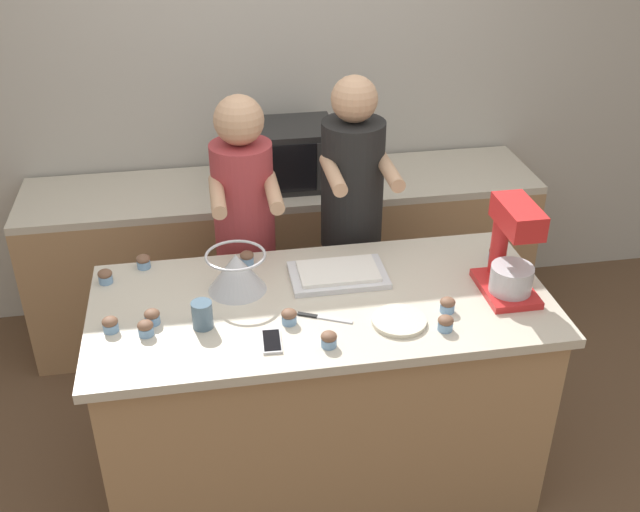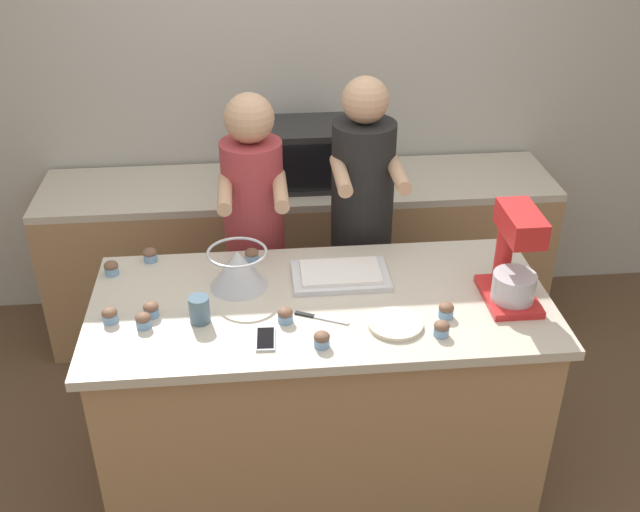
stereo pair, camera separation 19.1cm
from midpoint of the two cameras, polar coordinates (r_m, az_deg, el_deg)
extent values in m
plane|color=brown|center=(3.62, 1.64, -16.13)|extent=(16.00, 16.00, 0.00)
cube|color=#B2ADA3|center=(4.27, -0.71, 12.96)|extent=(10.00, 0.06, 2.70)
cube|color=#A87F56|center=(3.30, 1.75, -10.63)|extent=(1.77, 0.80, 0.92)
cube|color=beige|center=(3.01, 1.89, -3.73)|extent=(1.85, 0.85, 0.04)
cube|color=#A87F56|center=(4.32, -0.25, -0.10)|extent=(2.80, 0.60, 0.87)
cube|color=beige|center=(4.11, -0.26, 5.40)|extent=(2.80, 0.60, 0.04)
cylinder|color=brown|center=(3.83, -3.22, -5.01)|extent=(0.22, 0.22, 0.83)
cylinder|color=#A8383D|center=(3.47, -3.55, 4.35)|extent=(0.28, 0.28, 0.56)
sphere|color=tan|center=(3.32, -3.77, 10.42)|extent=(0.22, 0.22, 0.22)
cylinder|color=tan|center=(3.27, -5.60, 4.82)|extent=(0.06, 0.34, 0.06)
cylinder|color=tan|center=(3.28, -1.38, 5.02)|extent=(0.06, 0.34, 0.06)
cylinder|color=#232328|center=(3.87, 4.37, -4.50)|extent=(0.23, 0.23, 0.84)
cylinder|color=black|center=(3.51, 4.84, 5.33)|extent=(0.29, 0.29, 0.62)
sphere|color=tan|center=(3.35, 5.14, 11.74)|extent=(0.21, 0.21, 0.21)
cylinder|color=tan|center=(3.28, 3.28, 6.17)|extent=(0.06, 0.34, 0.06)
cylinder|color=tan|center=(3.32, 7.56, 6.30)|extent=(0.06, 0.34, 0.06)
cube|color=red|center=(3.11, 15.87, -2.99)|extent=(0.20, 0.30, 0.03)
cylinder|color=red|center=(3.13, 15.57, 0.47)|extent=(0.07, 0.07, 0.27)
cube|color=red|center=(2.94, 16.88, 2.37)|extent=(0.13, 0.26, 0.10)
cylinder|color=#BCBCC1|center=(3.05, 16.29, -2.28)|extent=(0.17, 0.17, 0.11)
cone|color=#BCBCC1|center=(3.05, -4.49, -1.02)|extent=(0.24, 0.24, 0.16)
torus|color=#BCBCC1|center=(3.01, -4.55, 0.25)|extent=(0.25, 0.25, 0.01)
cube|color=silver|center=(3.14, 3.31, -1.56)|extent=(0.40, 0.26, 0.02)
cube|color=white|center=(3.13, 3.32, -1.25)|extent=(0.33, 0.20, 0.02)
cube|color=black|center=(4.04, 0.18, 7.77)|extent=(0.49, 0.38, 0.33)
cube|color=black|center=(3.86, -0.20, 6.66)|extent=(0.33, 0.01, 0.26)
cube|color=#2D2D2D|center=(3.88, 3.07, 6.77)|extent=(0.10, 0.01, 0.26)
cube|color=silver|center=(2.78, -2.21, -6.39)|extent=(0.08, 0.15, 0.01)
cube|color=black|center=(2.78, -2.21, -6.29)|extent=(0.07, 0.13, 0.00)
cylinder|color=slate|center=(2.87, -7.30, -4.12)|extent=(0.08, 0.08, 0.11)
cylinder|color=beige|center=(2.87, 7.67, -5.21)|extent=(0.21, 0.21, 0.02)
cube|color=#BCBCC1|center=(2.88, 2.77, -4.95)|extent=(0.13, 0.07, 0.01)
cube|color=black|center=(2.91, 0.70, -4.53)|extent=(0.08, 0.05, 0.01)
cylinder|color=#759EC6|center=(2.74, 2.14, -6.64)|extent=(0.06, 0.06, 0.03)
ellipsoid|color=brown|center=(2.73, 2.15, -6.21)|extent=(0.06, 0.06, 0.04)
cylinder|color=#759EC6|center=(2.87, -0.75, -4.79)|extent=(0.06, 0.06, 0.03)
ellipsoid|color=brown|center=(2.85, -0.75, -4.36)|extent=(0.06, 0.06, 0.04)
cylinder|color=#759EC6|center=(2.95, -13.92, -4.65)|extent=(0.06, 0.06, 0.03)
ellipsoid|color=brown|center=(2.94, -13.98, -4.24)|extent=(0.06, 0.06, 0.04)
cylinder|color=#759EC6|center=(3.25, -3.55, -0.17)|extent=(0.06, 0.06, 0.03)
ellipsoid|color=brown|center=(3.24, -3.56, 0.23)|extent=(0.06, 0.06, 0.04)
cylinder|color=#759EC6|center=(3.33, 15.32, -0.54)|extent=(0.06, 0.06, 0.03)
ellipsoid|color=brown|center=(3.32, 15.38, -0.15)|extent=(0.06, 0.06, 0.04)
cylinder|color=#759EC6|center=(2.95, -10.92, -4.27)|extent=(0.06, 0.06, 0.03)
ellipsoid|color=brown|center=(2.94, -10.97, -3.85)|extent=(0.06, 0.06, 0.04)
cylinder|color=#759EC6|center=(2.85, 11.14, -5.71)|extent=(0.06, 0.06, 0.03)
ellipsoid|color=brown|center=(2.83, 11.19, -5.28)|extent=(0.06, 0.06, 0.04)
cylinder|color=#759EC6|center=(3.25, -13.98, -1.13)|extent=(0.06, 0.06, 0.03)
ellipsoid|color=brown|center=(3.24, -14.04, -0.73)|extent=(0.06, 0.06, 0.04)
cylinder|color=#759EC6|center=(2.90, -11.46, -5.09)|extent=(0.06, 0.06, 0.03)
ellipsoid|color=brown|center=(2.88, -11.51, -4.66)|extent=(0.06, 0.06, 0.04)
cylinder|color=#759EC6|center=(3.31, -11.20, -0.14)|extent=(0.06, 0.06, 0.03)
ellipsoid|color=brown|center=(3.30, -11.24, 0.25)|extent=(0.06, 0.06, 0.04)
cylinder|color=#759EC6|center=(2.95, 11.41, -4.33)|extent=(0.06, 0.06, 0.03)
ellipsoid|color=brown|center=(2.94, 11.46, -3.91)|extent=(0.06, 0.06, 0.04)
camera|label=1|loc=(0.10, -88.14, 1.09)|focal=42.00mm
camera|label=2|loc=(0.10, 91.86, -1.09)|focal=42.00mm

